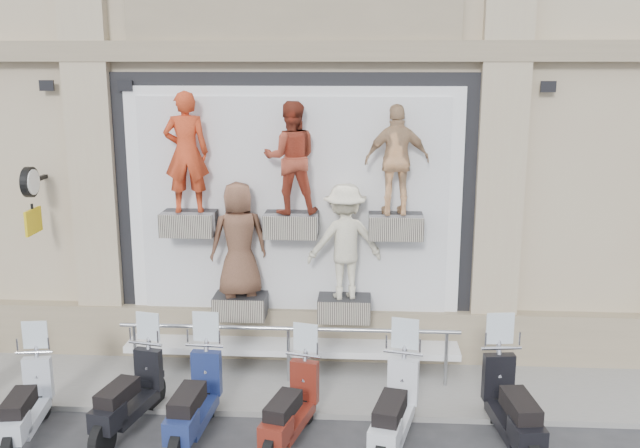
% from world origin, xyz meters
% --- Properties ---
extents(sidewalk, '(16.00, 2.20, 0.08)m').
position_xyz_m(sidewalk, '(0.00, 2.10, 0.04)').
color(sidewalk, gray).
rests_on(sidewalk, ground).
extents(shop_vitrine, '(5.60, 0.91, 4.30)m').
position_xyz_m(shop_vitrine, '(0.05, 2.74, 2.39)').
color(shop_vitrine, black).
rests_on(shop_vitrine, ground).
extents(guard_rail, '(5.06, 0.10, 0.93)m').
position_xyz_m(guard_rail, '(0.00, 2.00, 0.47)').
color(guard_rail, '#9EA0A5').
rests_on(guard_rail, ground).
extents(clock_sign_bracket, '(0.10, 0.80, 1.02)m').
position_xyz_m(clock_sign_bracket, '(-3.90, 2.47, 2.80)').
color(clock_sign_bracket, black).
rests_on(clock_sign_bracket, ground).
extents(scooter_c, '(0.74, 1.78, 1.40)m').
position_xyz_m(scooter_c, '(-3.12, 0.21, 0.70)').
color(scooter_c, '#A9ADB7').
rests_on(scooter_c, ground).
extents(scooter_d, '(0.87, 1.84, 1.44)m').
position_xyz_m(scooter_d, '(-1.91, 0.52, 0.72)').
color(scooter_d, black).
rests_on(scooter_d, ground).
extents(scooter_e, '(0.66, 1.89, 1.51)m').
position_xyz_m(scooter_e, '(-1.01, 0.35, 0.76)').
color(scooter_e, navy).
rests_on(scooter_e, ground).
extents(scooter_f, '(0.93, 1.82, 1.42)m').
position_xyz_m(scooter_f, '(0.20, 0.31, 0.71)').
color(scooter_f, '#5E1910').
rests_on(scooter_f, ground).
extents(scooter_g, '(0.97, 1.95, 1.52)m').
position_xyz_m(scooter_g, '(1.48, 0.26, 0.76)').
color(scooter_g, '#BBBDC3').
rests_on(scooter_g, ground).
extents(scooter_h, '(0.79, 1.98, 1.56)m').
position_xyz_m(scooter_h, '(2.93, 0.40, 0.78)').
color(scooter_h, black).
rests_on(scooter_h, ground).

